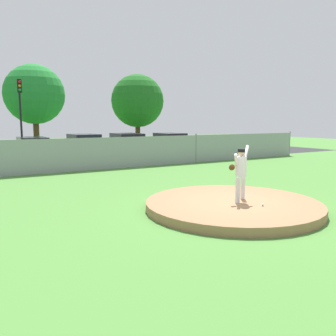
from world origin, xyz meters
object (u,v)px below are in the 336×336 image
object	(u,v)px
traffic_cone_orange	(160,155)
traffic_light_near	(20,105)
parked_car_red	(170,145)
parked_car_burgundy	(127,146)
pitcher_youth	(241,169)
parked_car_teal	(84,148)
baseball	(263,205)
parked_car_champagne	(33,151)

from	to	relation	value
traffic_cone_orange	traffic_light_near	bearing A→B (deg)	144.56
parked_car_red	parked_car_burgundy	bearing A→B (deg)	-176.08
parked_car_red	pitcher_youth	bearing A→B (deg)	-113.55
traffic_cone_orange	parked_car_teal	bearing A→B (deg)	154.62
baseball	parked_car_champagne	bearing A→B (deg)	102.40
traffic_light_near	parked_car_burgundy	bearing A→B (deg)	-33.05
traffic_cone_orange	parked_car_burgundy	bearing A→B (deg)	137.03
baseball	parked_car_teal	bearing A→B (deg)	90.69
parked_car_red	traffic_light_near	xyz separation A→B (m)	(-9.80, 3.78, 2.85)
pitcher_youth	traffic_cone_orange	xyz separation A→B (m)	(4.50, 12.83, -0.93)
pitcher_youth	baseball	bearing A→B (deg)	-80.97
pitcher_youth	traffic_cone_orange	size ratio (longest dim) A/B	2.96
parked_car_red	parked_car_burgundy	xyz separation A→B (m)	(-3.61, -0.25, 0.02)
parked_car_champagne	traffic_light_near	distance (m)	4.64
traffic_cone_orange	traffic_light_near	world-z (taller)	traffic_light_near
pitcher_youth	parked_car_champagne	bearing A→B (deg)	102.58
baseball	parked_car_champagne	distance (m)	15.99
pitcher_youth	parked_car_burgundy	distance (m)	14.70
traffic_light_near	pitcher_youth	bearing A→B (deg)	-79.56
baseball	traffic_light_near	bearing A→B (deg)	100.38
baseball	pitcher_youth	bearing A→B (deg)	99.03
parked_car_red	parked_car_teal	world-z (taller)	parked_car_teal
traffic_cone_orange	traffic_light_near	xyz separation A→B (m)	(-7.90, 5.62, 3.40)
baseball	parked_car_burgundy	size ratio (longest dim) A/B	0.02
parked_car_teal	traffic_cone_orange	distance (m)	5.08
parked_car_teal	traffic_light_near	bearing A→B (deg)	133.98
parked_car_champagne	pitcher_youth	bearing A→B (deg)	-77.42
traffic_light_near	baseball	bearing A→B (deg)	-79.62
parked_car_red	parked_car_champagne	xyz separation A→B (m)	(-9.71, 0.14, -0.03)
pitcher_youth	parked_car_champagne	xyz separation A→B (m)	(-3.31, 14.82, -0.41)
parked_car_teal	baseball	bearing A→B (deg)	-89.31
baseball	traffic_cone_orange	bearing A→B (deg)	72.20
parked_car_burgundy	traffic_cone_orange	distance (m)	2.41
pitcher_youth	parked_car_teal	bearing A→B (deg)	90.25
parked_car_burgundy	parked_car_champagne	distance (m)	6.11
baseball	parked_car_champagne	size ratio (longest dim) A/B	0.02
parked_car_red	traffic_cone_orange	xyz separation A→B (m)	(-1.90, -1.85, -0.55)
parked_car_burgundy	parked_car_champagne	world-z (taller)	parked_car_burgundy
baseball	parked_car_teal	xyz separation A→B (m)	(-0.19, 15.79, 0.53)
parked_car_champagne	traffic_light_near	world-z (taller)	traffic_light_near
parked_car_teal	traffic_cone_orange	bearing A→B (deg)	-25.38
parked_car_teal	traffic_light_near	world-z (taller)	traffic_light_near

